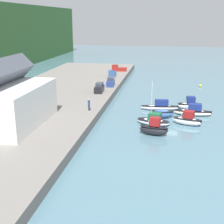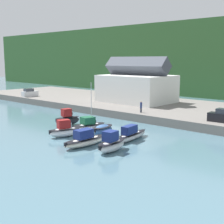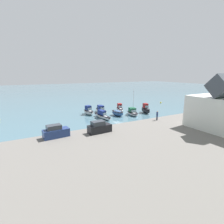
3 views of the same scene
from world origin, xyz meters
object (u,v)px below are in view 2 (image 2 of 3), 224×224
at_px(moored_boat_5, 85,140).
at_px(person_on_quay, 141,107).
at_px(moored_boat_1, 89,125).
at_px(parked_car_2, 30,93).
at_px(moored_boat_2, 102,130).
at_px(moored_boat_0, 67,119).
at_px(moored_boat_4, 65,130).
at_px(moored_boat_6, 111,144).
at_px(moored_boat_3, 130,135).
at_px(parked_car_0, 222,116).

bearing_deg(moored_boat_5, person_on_quay, 107.77).
bearing_deg(moored_boat_1, parked_car_2, 174.91).
distance_m(moored_boat_2, moored_boat_5, 6.36).
relative_size(moored_boat_0, parked_car_2, 1.10).
bearing_deg(moored_boat_4, parked_car_2, 172.27).
relative_size(moored_boat_6, parked_car_2, 1.15).
height_order(moored_boat_1, moored_boat_3, moored_boat_1).
height_order(moored_boat_0, parked_car_2, parked_car_2).
xyz_separation_m(moored_boat_0, parked_car_2, (-30.85, 12.89, 1.32)).
xyz_separation_m(moored_boat_1, parked_car_2, (-35.94, 12.64, 1.66)).
distance_m(moored_boat_2, person_on_quay, 13.58).
relative_size(moored_boat_4, person_on_quay, 2.50).
bearing_deg(moored_boat_5, moored_boat_4, 169.18).
height_order(moored_boat_2, moored_boat_5, moored_boat_5).
bearing_deg(moored_boat_2, moored_boat_0, 163.38).
bearing_deg(person_on_quay, parked_car_2, 178.87).
bearing_deg(moored_boat_6, moored_boat_5, -179.84).
distance_m(moored_boat_0, moored_boat_2, 9.44).
height_order(moored_boat_5, moored_boat_6, moored_boat_6).
distance_m(moored_boat_1, person_on_quay, 12.16).
xyz_separation_m(moored_boat_0, moored_boat_4, (5.96, -5.49, -0.16)).
height_order(moored_boat_4, moored_boat_6, moored_boat_6).
xyz_separation_m(moored_boat_4, parked_car_0, (15.85, 18.93, 1.48)).
bearing_deg(moored_boat_1, moored_boat_6, -17.33).
height_order(moored_boat_0, person_on_quay, person_on_quay).
relative_size(moored_boat_1, moored_boat_6, 1.54).
distance_m(moored_boat_0, moored_boat_4, 8.10).
relative_size(moored_boat_3, parked_car_2, 1.82).
bearing_deg(parked_car_0, moored_boat_0, 118.78).
bearing_deg(parked_car_2, moored_boat_5, -20.76).
xyz_separation_m(moored_boat_6, person_on_quay, (-9.31, 18.67, 1.63)).
bearing_deg(parked_car_2, moored_boat_2, -14.99).
bearing_deg(parked_car_0, moored_boat_6, 161.17).
relative_size(moored_boat_2, moored_boat_3, 0.58).
distance_m(moored_boat_4, parked_car_2, 41.16).
relative_size(parked_car_0, parked_car_2, 0.99).
distance_m(moored_boat_5, moored_boat_6, 4.28).
height_order(moored_boat_0, moored_boat_4, moored_boat_0).
distance_m(moored_boat_1, moored_boat_6, 12.92).
height_order(moored_boat_0, moored_boat_3, moored_boat_0).
xyz_separation_m(moored_boat_1, parked_car_0, (16.71, 13.19, 1.66)).
height_order(moored_boat_1, moored_boat_2, moored_boat_1).
bearing_deg(moored_boat_2, parked_car_0, 39.27).
bearing_deg(moored_boat_5, parked_car_2, 158.02).
relative_size(moored_boat_1, moored_boat_2, 1.67).
distance_m(moored_boat_6, parked_car_2, 50.82).
relative_size(moored_boat_0, moored_boat_2, 1.04).
bearing_deg(moored_boat_1, moored_boat_5, -32.51).
relative_size(moored_boat_2, parked_car_2, 1.06).
distance_m(moored_boat_2, moored_boat_3, 5.09).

